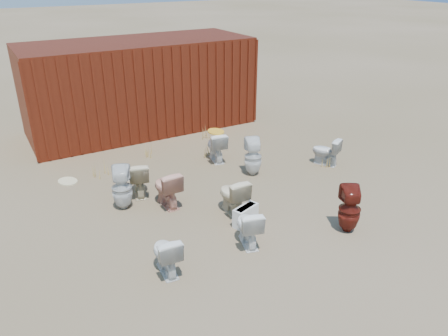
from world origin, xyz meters
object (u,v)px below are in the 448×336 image
toilet_front_c (248,226)px  toilet_front_maroon (350,210)px  toilet_back_e (253,157)px  shipping_container (140,85)px  toilet_front_a (166,254)px  toilet_back_beige_left (233,195)px  toilet_front_e (326,151)px  loose_tank (246,215)px  toilet_front_pink (167,188)px  toilet_back_beige_right (139,178)px  toilet_back_yellowlid (216,146)px  toilet_back_a (122,188)px

toilet_front_c → toilet_front_maroon: toilet_front_maroon is taller
toilet_front_c → toilet_back_e: toilet_back_e is taller
shipping_container → toilet_front_a: (-1.99, -6.35, -0.88)m
toilet_front_c → toilet_front_maroon: 1.78m
shipping_container → toilet_front_a: 6.71m
toilet_back_beige_left → toilet_front_maroon: bearing=134.6°
toilet_front_e → loose_tank: bearing=-4.5°
toilet_front_pink → loose_tank: bearing=123.3°
toilet_back_beige_left → toilet_back_beige_right: size_ratio=1.00×
toilet_back_beige_left → toilet_back_yellowlid: size_ratio=1.01×
toilet_front_maroon → toilet_front_e: size_ratio=1.30×
shipping_container → toilet_back_a: shipping_container is taller
toilet_front_c → toilet_back_e: size_ratio=0.79×
toilet_front_pink → toilet_back_beige_right: 0.75m
toilet_front_a → toilet_front_c: bearing=-174.8°
toilet_front_e → toilet_back_beige_right: (-4.20, 0.75, 0.04)m
shipping_container → toilet_front_pink: bearing=-104.7°
toilet_front_pink → toilet_back_beige_right: (-0.31, 0.69, -0.01)m
toilet_front_e → toilet_back_a: (-4.66, 0.38, 0.10)m
toilet_front_a → toilet_back_a: toilet_back_a is taller
toilet_front_e → toilet_back_e: (-1.74, 0.38, 0.10)m
toilet_front_maroon → toilet_back_yellowlid: bearing=-50.9°
toilet_back_beige_left → toilet_back_e: (1.23, 1.19, 0.06)m
shipping_container → loose_tank: bearing=-92.6°
toilet_front_a → toilet_back_e: (2.97, 2.18, 0.09)m
toilet_back_a → shipping_container: bearing=-93.0°
toilet_back_beige_right → shipping_container: bearing=-95.2°
toilet_front_c → loose_tank: (0.29, 0.52, -0.15)m
toilet_front_maroon → toilet_back_a: (-3.09, 2.69, 0.00)m
toilet_front_maroon → loose_tank: 1.77m
toilet_back_yellowlid → toilet_back_beige_right: bearing=29.9°
toilet_front_pink → loose_tank: 1.62m
toilet_front_pink → toilet_back_a: 0.83m
toilet_front_a → toilet_back_yellowlid: toilet_back_yellowlid is taller
toilet_back_a → loose_tank: bearing=157.6°
toilet_front_maroon → toilet_back_yellowlid: (-0.49, 3.77, -0.06)m
loose_tank → toilet_front_pink: bearing=105.5°
toilet_front_e → toilet_back_beige_left: toilet_back_beige_left is taller
toilet_front_a → loose_tank: bearing=-158.1°
toilet_back_beige_left → toilet_back_e: 1.71m
toilet_front_maroon → toilet_back_beige_left: size_ratio=1.16×
toilet_back_a → toilet_back_yellowlid: (2.60, 1.08, -0.06)m
toilet_front_e → toilet_back_a: toilet_back_a is taller
toilet_back_e → shipping_container: bearing=-53.9°
toilet_front_c → toilet_back_yellowlid: (1.21, 3.24, 0.02)m
shipping_container → toilet_back_beige_right: shipping_container is taller
toilet_front_pink → toilet_front_c: bearing=107.4°
toilet_front_a → toilet_front_maroon: size_ratio=0.78×
toilet_back_e → toilet_back_yellowlid: bearing=-50.4°
toilet_front_e → toilet_back_yellowlid: size_ratio=0.90×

